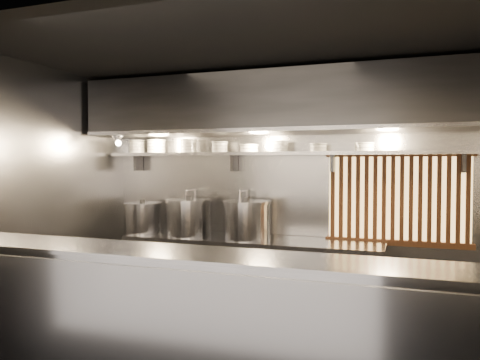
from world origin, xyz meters
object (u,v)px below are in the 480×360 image
Objects in this scene: stock_pot_mid at (189,217)px; stock_pot_right at (247,220)px; stock_pot_left at (143,218)px; pendant_bulb at (269,146)px; heat_lamp at (117,138)px.

stock_pot_mid is 0.93× the size of stock_pot_right.
pendant_bulb is at bearing 3.99° from stock_pot_left.
stock_pot_left is 1.07× the size of stock_pot_mid.
pendant_bulb is 1.29m from stock_pot_mid.
stock_pot_mid is (0.83, 0.24, -0.95)m from heat_lamp.
heat_lamp is 1.28m from stock_pot_mid.
stock_pot_mid is 0.74m from stock_pot_right.
stock_pot_left is at bearing 179.71° from stock_pot_right.
heat_lamp is 0.54× the size of stock_pot_right.
pendant_bulb reaches higher than stock_pot_right.
stock_pot_right is (-0.23, -0.12, -0.84)m from pendant_bulb.
stock_pot_left is at bearing 50.58° from heat_lamp.
stock_pot_left is at bearing -176.01° from pendant_bulb.
pendant_bulb is 0.31× the size of stock_pot_mid.
heat_lamp is 1.02m from stock_pot_left.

